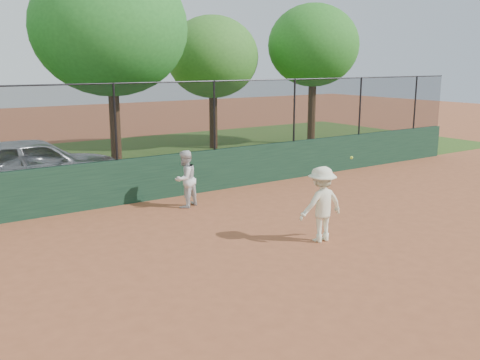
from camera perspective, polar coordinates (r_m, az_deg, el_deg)
ground at (r=9.83m, az=3.44°, el=-9.74°), size 80.00×80.00×0.00m
back_wall at (r=14.65m, az=-11.04°, el=-0.02°), size 26.00×0.20×1.20m
grass_strip at (r=20.31m, az=-17.75°, el=1.36°), size 36.00×12.00×0.01m
parked_car at (r=16.46m, az=-21.07°, el=1.52°), size 4.88×2.10×1.64m
player_second at (r=13.91m, az=-5.89°, el=0.11°), size 0.89×0.81×1.49m
player_main at (r=11.32m, az=8.67°, el=-2.57°), size 1.07×0.77×1.84m
fence_assembly at (r=14.38m, az=-11.42°, el=6.34°), size 26.00×0.06×2.00m
tree_2 at (r=18.69m, az=-13.68°, el=15.48°), size 5.18×4.71×7.05m
tree_3 at (r=23.34m, az=-2.93°, el=12.94°), size 4.02×3.65×5.66m
tree_4 at (r=24.84m, az=7.85°, el=14.00°), size 4.23×3.85×6.27m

